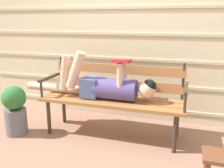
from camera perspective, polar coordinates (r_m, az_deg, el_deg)
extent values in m
plane|color=#936B56|center=(2.85, -1.22, -13.25)|extent=(12.00, 12.00, 0.00)
cube|color=beige|center=(3.32, 3.41, 11.47)|extent=(4.24, 0.06, 2.31)
cube|color=beige|center=(3.48, 3.02, -5.02)|extent=(4.24, 0.02, 0.04)
cube|color=beige|center=(3.39, 3.10, 0.24)|extent=(4.24, 0.02, 0.04)
cube|color=beige|center=(3.32, 3.17, 5.76)|extent=(4.24, 0.02, 0.04)
cube|color=beige|center=(3.29, 3.25, 11.44)|extent=(4.24, 0.02, 0.04)
cube|color=beige|center=(3.28, 3.34, 17.19)|extent=(4.24, 0.02, 0.04)
cube|color=#9E6638|center=(2.71, -1.03, -4.86)|extent=(1.66, 0.15, 0.04)
cube|color=#9E6638|center=(2.85, 0.00, -3.85)|extent=(1.66, 0.15, 0.04)
cube|color=#9E6638|center=(3.00, 0.93, -2.94)|extent=(1.66, 0.15, 0.04)
cube|color=#9E6638|center=(3.03, 1.36, -0.13)|extent=(1.60, 0.05, 0.11)
cube|color=#9E6638|center=(2.99, 1.38, 3.43)|extent=(1.60, 0.05, 0.11)
cylinder|color=#382D23|center=(3.30, -11.50, 2.51)|extent=(0.03, 0.03, 0.42)
cylinder|color=#382D23|center=(2.89, 16.07, 0.54)|extent=(0.03, 0.03, 0.42)
cylinder|color=#382D23|center=(3.07, -14.35, -7.43)|extent=(0.04, 0.04, 0.41)
cylinder|color=#382D23|center=(2.64, 14.29, -11.09)|extent=(0.04, 0.04, 0.41)
cylinder|color=#382D23|center=(3.36, -11.02, -5.25)|extent=(0.04, 0.04, 0.41)
cylinder|color=#382D23|center=(2.98, 14.78, -8.09)|extent=(0.04, 0.04, 0.41)
cube|color=#382D23|center=(3.13, -14.23, 1.49)|extent=(0.04, 0.45, 0.03)
cylinder|color=#382D23|center=(3.00, -15.97, -1.14)|extent=(0.03, 0.03, 0.20)
cube|color=#382D23|center=(2.67, 16.76, -0.91)|extent=(0.04, 0.45, 0.03)
cylinder|color=#382D23|center=(2.52, 16.48, -4.18)|extent=(0.03, 0.03, 0.20)
cylinder|color=#514784|center=(2.80, 0.79, -1.19)|extent=(0.48, 0.25, 0.25)
cube|color=#475684|center=(2.90, -4.90, -0.70)|extent=(0.20, 0.23, 0.22)
sphere|color=beige|center=(2.71, 8.10, -1.20)|extent=(0.19, 0.19, 0.19)
sphere|color=black|center=(2.70, 8.54, -0.56)|extent=(0.16, 0.16, 0.16)
cylinder|color=beige|center=(2.86, -8.38, 3.23)|extent=(0.26, 0.11, 0.45)
cylinder|color=beige|center=(2.93, -10.85, 2.57)|extent=(0.15, 0.09, 0.42)
cylinder|color=beige|center=(3.18, -12.55, -0.90)|extent=(0.81, 0.10, 0.10)
cylinder|color=beige|center=(2.67, 1.79, 1.47)|extent=(0.06, 0.06, 0.31)
cylinder|color=beige|center=(2.82, 2.69, 2.17)|extent=(0.06, 0.06, 0.31)
cube|color=red|center=(2.71, 2.28, 5.36)|extent=(0.19, 0.26, 0.06)
cylinder|color=brown|center=(2.33, 20.78, -17.15)|extent=(0.04, 0.04, 0.28)
cylinder|color=slate|center=(3.20, -21.20, -8.04)|extent=(0.25, 0.25, 0.31)
sphere|color=#2D7033|center=(3.10, -21.70, -2.98)|extent=(0.28, 0.28, 0.28)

